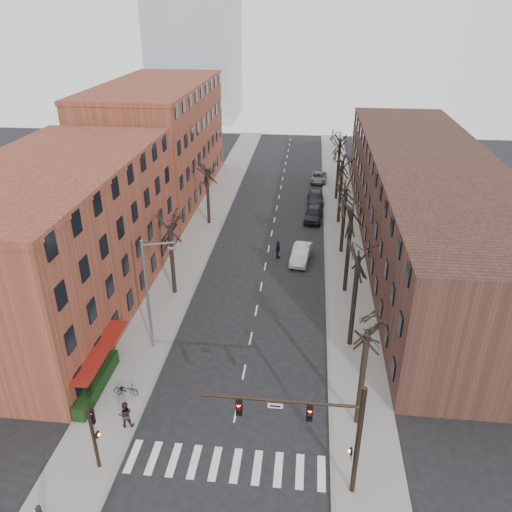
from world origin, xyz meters
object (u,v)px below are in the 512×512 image
(silver_sedan, at_px, (301,254))
(parked_car_mid, at_px, (315,198))
(parked_car_near, at_px, (314,214))
(bicycle, at_px, (126,390))

(silver_sedan, height_order, parked_car_mid, silver_sedan)
(parked_car_near, distance_m, bicycle, 33.97)
(silver_sedan, height_order, bicycle, silver_sedan)
(parked_car_mid, bearing_deg, silver_sedan, -96.60)
(bicycle, bearing_deg, parked_car_near, -19.88)
(silver_sedan, distance_m, parked_car_near, 10.92)
(parked_car_near, relative_size, bicycle, 2.95)
(parked_car_near, relative_size, parked_car_mid, 1.00)
(parked_car_near, xyz_separation_m, bicycle, (-12.08, -31.75, -0.26))
(parked_car_mid, height_order, bicycle, parked_car_mid)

